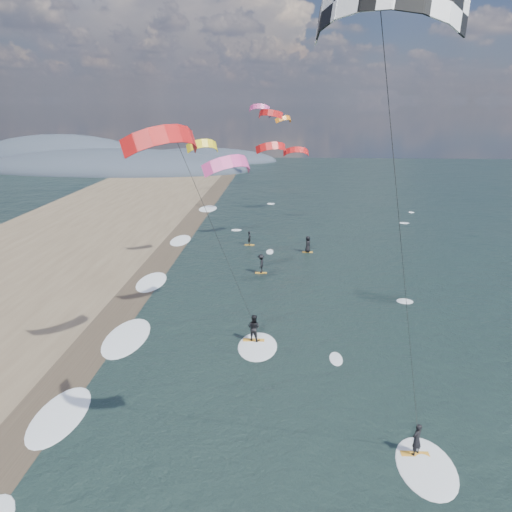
{
  "coord_description": "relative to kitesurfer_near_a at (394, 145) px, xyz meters",
  "views": [
    {
      "loc": [
        0.68,
        -15.51,
        15.59
      ],
      "look_at": [
        -1.0,
        12.0,
        7.0
      ],
      "focal_mm": 35.0,
      "sensor_mm": 36.0,
      "label": 1
    }
  ],
  "objects": [
    {
      "name": "wet_sand_strip",
      "position": [
        -15.72,
        10.77,
        -14.38
      ],
      "size": [
        3.0,
        240.0,
        0.0
      ],
      "primitive_type": "cube",
      "color": "#382D23",
      "rests_on": "ground"
    },
    {
      "name": "coastal_hills",
      "position": [
        -48.56,
        108.63,
        -14.39
      ],
      "size": [
        80.0,
        41.0,
        15.0
      ],
      "color": "#3D4756",
      "rests_on": "ground"
    },
    {
      "name": "kitesurfer_near_a",
      "position": [
        0.0,
        0.0,
        0.0
      ],
      "size": [
        7.73,
        8.85,
        19.03
      ],
      "color": "orange",
      "rests_on": "ground"
    },
    {
      "name": "kitesurfer_near_b",
      "position": [
        -7.47,
        11.49,
        -4.37
      ],
      "size": [
        7.16,
        9.37,
        15.02
      ],
      "color": "orange",
      "rests_on": "ground"
    },
    {
      "name": "far_kitesurfers",
      "position": [
        -4.01,
        33.34,
        -13.48
      ],
      "size": [
        7.56,
        10.43,
        1.85
      ],
      "color": "orange",
      "rests_on": "ground"
    },
    {
      "name": "bg_kite_field",
      "position": [
        -5.38,
        53.64,
        -2.09
      ],
      "size": [
        12.31,
        75.78,
        7.0
      ],
      "color": "red",
      "rests_on": "ground"
    },
    {
      "name": "shoreline_surf",
      "position": [
        -14.52,
        15.52,
        -14.39
      ],
      "size": [
        2.4,
        79.4,
        0.11
      ],
      "color": "white",
      "rests_on": "ground"
    }
  ]
}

